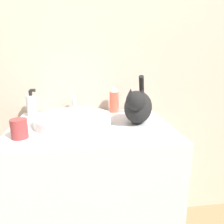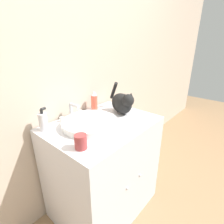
# 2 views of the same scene
# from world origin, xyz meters

# --- Properties ---
(ground_plane) EXTENTS (8.00, 8.00, 0.00)m
(ground_plane) POSITION_xyz_m (0.00, 0.00, 0.00)
(ground_plane) COLOR #997551
(wall_back) EXTENTS (6.00, 0.05, 2.50)m
(wall_back) POSITION_xyz_m (0.00, 0.64, 1.25)
(wall_back) COLOR #C6B29E
(wall_back) RESTS_ON ground_plane
(vanity_cabinet) EXTENTS (0.82, 0.61, 0.83)m
(vanity_cabinet) POSITION_xyz_m (0.00, 0.30, 0.42)
(vanity_cabinet) COLOR silver
(vanity_cabinet) RESTS_ON ground_plane
(sink_basin) EXTENTS (0.40, 0.40, 0.04)m
(sink_basin) POSITION_xyz_m (-0.09, 0.34, 0.85)
(sink_basin) COLOR white
(sink_basin) RESTS_ON vanity_cabinet
(faucet) EXTENTS (0.21, 0.11, 0.13)m
(faucet) POSITION_xyz_m (-0.09, 0.54, 0.89)
(faucet) COLOR silver
(faucet) RESTS_ON vanity_cabinet
(cat) EXTENTS (0.22, 0.34, 0.24)m
(cat) POSITION_xyz_m (0.25, 0.30, 0.93)
(cat) COLOR black
(cat) RESTS_ON vanity_cabinet
(soap_bottle) EXTENTS (0.06, 0.06, 0.16)m
(soap_bottle) POSITION_xyz_m (-0.34, 0.52, 0.90)
(soap_bottle) COLOR silver
(soap_bottle) RESTS_ON vanity_cabinet
(spray_bottle) EXTENTS (0.06, 0.06, 0.17)m
(spray_bottle) POSITION_xyz_m (0.15, 0.54, 0.91)
(spray_bottle) COLOR #EF6047
(spray_bottle) RESTS_ON vanity_cabinet
(cup) EXTENTS (0.07, 0.07, 0.09)m
(cup) POSITION_xyz_m (-0.32, 0.16, 0.87)
(cup) COLOR #9E3838
(cup) RESTS_ON vanity_cabinet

